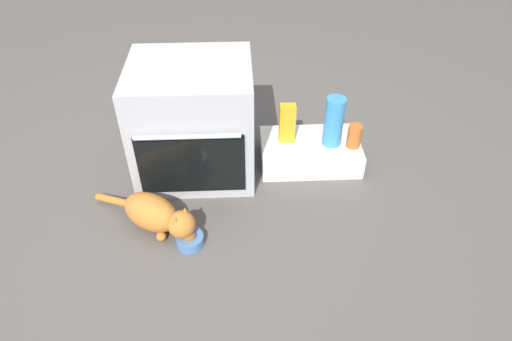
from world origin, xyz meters
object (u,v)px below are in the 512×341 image
(cat, at_px, (156,214))
(water_bottle, at_px, (334,122))
(sauce_jar, at_px, (354,136))
(oven, at_px, (193,121))
(juice_carton, at_px, (287,123))
(food_bowl, at_px, (190,239))
(pantry_cabinet, at_px, (310,152))

(cat, relative_size, water_bottle, 1.91)
(cat, distance_m, sauce_jar, 1.19)
(oven, bearing_deg, sauce_jar, -1.85)
(water_bottle, height_order, juice_carton, water_bottle)
(oven, height_order, food_bowl, oven)
(oven, xyz_separation_m, pantry_cabinet, (0.67, 0.02, -0.26))
(cat, bearing_deg, pantry_cabinet, 64.51)
(juice_carton, bearing_deg, pantry_cabinet, -10.69)
(pantry_cabinet, relative_size, sauce_jar, 4.16)
(cat, relative_size, sauce_jar, 4.10)
(pantry_cabinet, xyz_separation_m, cat, (-0.85, -0.52, 0.04))
(pantry_cabinet, distance_m, food_bowl, 0.93)
(pantry_cabinet, relative_size, food_bowl, 4.21)
(oven, distance_m, food_bowl, 0.68)
(oven, height_order, pantry_cabinet, oven)
(oven, height_order, sauce_jar, oven)
(food_bowl, xyz_separation_m, cat, (-0.17, 0.11, 0.07))
(pantry_cabinet, bearing_deg, oven, -178.42)
(water_bottle, bearing_deg, pantry_cabinet, 173.90)
(sauce_jar, bearing_deg, food_bowl, -147.71)
(oven, relative_size, cat, 1.14)
(oven, bearing_deg, water_bottle, 0.42)
(pantry_cabinet, relative_size, cat, 1.01)
(oven, distance_m, juice_carton, 0.54)
(cat, bearing_deg, juice_carton, 70.73)
(pantry_cabinet, xyz_separation_m, sauce_jar, (0.24, -0.05, 0.14))
(pantry_cabinet, bearing_deg, food_bowl, -137.22)
(juice_carton, bearing_deg, food_bowl, -129.37)
(cat, bearing_deg, water_bottle, 60.68)
(pantry_cabinet, bearing_deg, juice_carton, 169.31)
(food_bowl, height_order, water_bottle, water_bottle)
(oven, bearing_deg, cat, -109.23)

